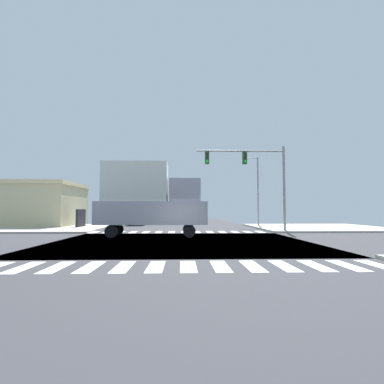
% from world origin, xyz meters
% --- Properties ---
extents(ground, '(90.00, 90.00, 0.05)m').
position_xyz_m(ground, '(0.00, 0.00, -0.03)').
color(ground, '#35353A').
extents(sidewalk_corner_ne, '(12.00, 12.00, 0.14)m').
position_xyz_m(sidewalk_corner_ne, '(13.00, 12.00, 0.07)').
color(sidewalk_corner_ne, '#B2ADA3').
rests_on(sidewalk_corner_ne, ground).
extents(sidewalk_corner_nw, '(12.00, 12.00, 0.14)m').
position_xyz_m(sidewalk_corner_nw, '(-13.00, 12.00, 0.07)').
color(sidewalk_corner_nw, '#B3A8A0').
rests_on(sidewalk_corner_nw, ground).
extents(crosswalk_near, '(13.50, 2.00, 0.01)m').
position_xyz_m(crosswalk_near, '(-0.25, -7.30, 0.00)').
color(crosswalk_near, silver).
rests_on(crosswalk_near, ground).
extents(crosswalk_far, '(13.50, 2.00, 0.01)m').
position_xyz_m(crosswalk_far, '(-0.25, 7.30, 0.00)').
color(crosswalk_far, silver).
rests_on(crosswalk_far, ground).
extents(traffic_signal_mast, '(7.12, 0.55, 6.85)m').
position_xyz_m(traffic_signal_mast, '(5.53, 7.20, 5.07)').
color(traffic_signal_mast, gray).
rests_on(traffic_signal_mast, ground).
extents(street_lamp, '(1.78, 0.32, 7.37)m').
position_xyz_m(street_lamp, '(7.87, 15.23, 4.46)').
color(street_lamp, gray).
rests_on(street_lamp, ground).
extents(bank_building, '(12.94, 8.44, 4.58)m').
position_xyz_m(bank_building, '(-16.70, 15.88, 2.30)').
color(bank_building, '#B8B187').
rests_on(bank_building, ground).
extents(sedan_nearside_1, '(1.80, 4.30, 1.88)m').
position_xyz_m(sedan_nearside_1, '(-5.00, 27.16, 1.12)').
color(sedan_nearside_1, black).
rests_on(sedan_nearside_1, ground).
extents(suv_farside_1, '(1.96, 4.60, 2.34)m').
position_xyz_m(suv_farside_1, '(-5.00, 18.97, 1.39)').
color(suv_farside_1, black).
rests_on(suv_farside_1, ground).
extents(suv_crossing_2, '(1.96, 4.60, 2.34)m').
position_xyz_m(suv_crossing_2, '(-5.00, 39.58, 1.39)').
color(suv_crossing_2, black).
rests_on(suv_crossing_2, ground).
extents(box_truck_queued_1, '(7.20, 2.40, 4.85)m').
position_xyz_m(box_truck_queued_1, '(-2.15, 3.50, 2.56)').
color(box_truck_queued_1, black).
rests_on(box_truck_queued_1, ground).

